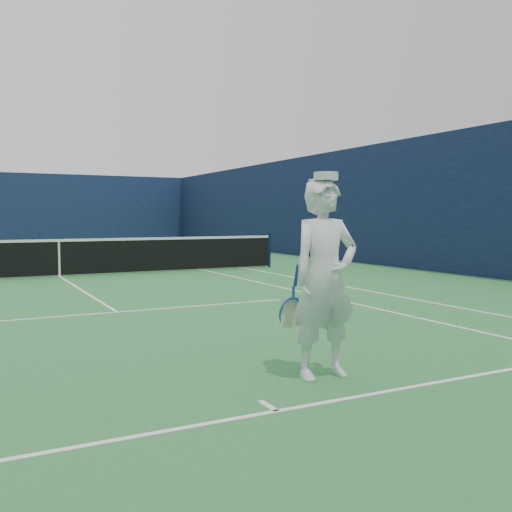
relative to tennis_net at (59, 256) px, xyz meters
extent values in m
plane|color=#2C7437|center=(0.00, 0.00, -0.55)|extent=(80.00, 80.00, 0.00)
cube|color=white|center=(0.00, 11.88, -0.55)|extent=(11.03, 0.06, 0.01)
cube|color=white|center=(0.00, -11.88, -0.55)|extent=(11.03, 0.06, 0.01)
cube|color=white|center=(5.49, 0.00, -0.55)|extent=(0.06, 23.83, 0.01)
cube|color=white|center=(4.12, 0.00, -0.55)|extent=(0.06, 23.77, 0.01)
cube|color=white|center=(0.00, 6.40, -0.55)|extent=(8.23, 0.06, 0.01)
cube|color=white|center=(0.00, -6.40, -0.55)|extent=(8.23, 0.06, 0.01)
cube|color=white|center=(0.00, 0.00, -0.55)|extent=(0.06, 12.80, 0.01)
cube|color=white|center=(0.00, 11.73, -0.55)|extent=(0.06, 0.30, 0.01)
cube|color=white|center=(0.00, -11.73, -0.55)|extent=(0.06, 0.30, 0.01)
cube|color=#101C3C|center=(0.00, 18.00, 1.45)|extent=(20.12, 0.12, 4.00)
cube|color=#0E1834|center=(10.00, 0.00, 1.45)|extent=(0.12, 36.12, 4.00)
cylinder|color=#141E4C|center=(6.40, 0.00, -0.02)|extent=(0.09, 0.09, 1.07)
cube|color=black|center=(0.00, 0.00, -0.05)|extent=(12.79, 0.02, 0.92)
cube|color=white|center=(0.00, 0.00, 0.42)|extent=(12.79, 0.04, 0.07)
cube|color=white|center=(0.00, 0.00, -0.08)|extent=(0.05, 0.03, 0.94)
imported|color=white|center=(0.92, -11.21, 0.44)|extent=(0.73, 0.49, 1.99)
cylinder|color=white|center=(0.92, -11.21, 1.45)|extent=(0.24, 0.24, 0.08)
cube|color=white|center=(0.93, -11.08, 1.42)|extent=(0.18, 0.10, 0.02)
cylinder|color=navy|center=(0.65, -11.12, 0.48)|extent=(0.04, 0.09, 0.22)
cube|color=#1C5198|center=(0.65, -11.07, 0.30)|extent=(0.02, 0.02, 0.14)
torus|color=#1C5198|center=(0.65, -11.01, 0.09)|extent=(0.30, 0.11, 0.29)
cube|color=beige|center=(0.65, -11.01, 0.09)|extent=(0.22, 0.01, 0.30)
sphere|color=yellow|center=(1.19, -11.12, 0.54)|extent=(0.07, 0.07, 0.07)
sphere|color=yellow|center=(1.23, -11.10, 0.57)|extent=(0.07, 0.07, 0.07)
camera|label=1|loc=(-2.26, -15.90, 1.06)|focal=40.00mm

